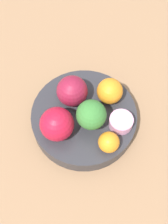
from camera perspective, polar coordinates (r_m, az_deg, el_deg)
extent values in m
plane|color=gray|center=(0.64, 0.00, -2.65)|extent=(6.00, 6.00, 0.00)
cube|color=#936D4C|center=(0.63, 0.00, -2.28)|extent=(1.20, 1.20, 0.02)
cylinder|color=#2D2D33|center=(0.61, 0.00, -1.18)|extent=(0.20, 0.20, 0.04)
cylinder|color=#99C17A|center=(0.58, 1.28, -1.82)|extent=(0.02, 0.02, 0.02)
sphere|color=#387A33|center=(0.55, 1.34, -0.51)|extent=(0.05, 0.05, 0.05)
sphere|color=#B7142D|center=(0.55, -4.98, -2.22)|extent=(0.06, 0.06, 0.06)
sphere|color=maroon|center=(0.58, -2.19, 3.85)|extent=(0.06, 0.06, 0.06)
sphere|color=orange|center=(0.59, 4.75, 3.83)|extent=(0.05, 0.05, 0.05)
sphere|color=orange|center=(0.55, 4.56, -5.53)|extent=(0.04, 0.04, 0.04)
cylinder|color=#EA9EC6|center=(0.58, 6.77, -1.83)|extent=(0.04, 0.04, 0.02)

